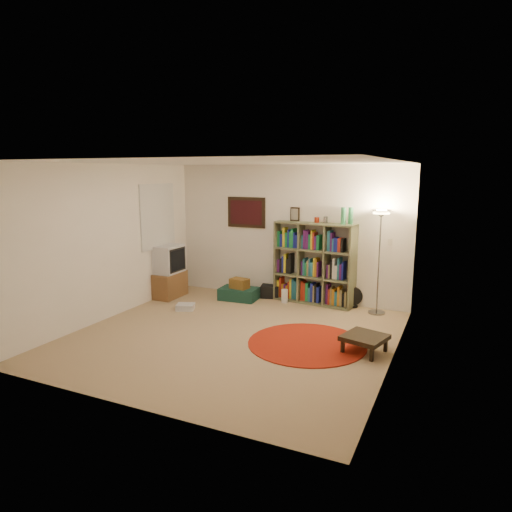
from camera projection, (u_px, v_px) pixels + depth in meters
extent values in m
cube|color=#9E815D|center=(233.00, 337.00, 6.68)|extent=(4.50, 4.50, 0.02)
cube|color=white|center=(231.00, 161.00, 6.22)|extent=(4.50, 4.50, 0.02)
cube|color=silver|center=(288.00, 233.00, 8.47)|extent=(4.50, 0.02, 2.50)
cube|color=silver|center=(124.00, 289.00, 4.43)|extent=(4.50, 0.02, 2.50)
cube|color=silver|center=(108.00, 242.00, 7.38)|extent=(0.02, 4.50, 2.50)
cube|color=silver|center=(397.00, 266.00, 5.53)|extent=(0.02, 4.50, 2.50)
cube|color=black|center=(246.00, 212.00, 8.73)|extent=(0.78, 0.04, 0.58)
cube|color=#3F0C12|center=(246.00, 212.00, 8.71)|extent=(0.66, 0.01, 0.46)
cube|color=white|center=(158.00, 216.00, 8.47)|extent=(0.03, 1.00, 1.20)
cube|color=beige|center=(390.00, 242.00, 7.70)|extent=(0.08, 0.01, 0.12)
cube|color=#5B5E3F|center=(314.00, 302.00, 8.39)|extent=(1.52, 0.58, 0.03)
cube|color=#5B5E3F|center=(316.00, 223.00, 8.12)|extent=(1.52, 0.58, 0.03)
cube|color=#5B5E3F|center=(279.00, 259.00, 8.62)|extent=(0.08, 0.42, 1.48)
cube|color=#5B5E3F|center=(353.00, 267.00, 7.89)|extent=(0.08, 0.42, 1.48)
cube|color=#5B5E3F|center=(319.00, 261.00, 8.42)|extent=(1.47, 0.19, 1.48)
cube|color=#5B5E3F|center=(302.00, 262.00, 8.38)|extent=(0.08, 0.40, 1.41)
cube|color=#5B5E3F|center=(327.00, 264.00, 8.13)|extent=(0.08, 0.40, 1.41)
cube|color=#5B5E3F|center=(314.00, 276.00, 8.30)|extent=(1.45, 0.56, 0.03)
cube|color=#5B5E3F|center=(315.00, 250.00, 8.21)|extent=(1.45, 0.56, 0.03)
cube|color=gold|center=(280.00, 288.00, 8.66)|extent=(0.06, 0.17, 0.32)
cube|color=#A42917|center=(282.00, 287.00, 8.63)|extent=(0.06, 0.17, 0.38)
cube|color=#BB7317|center=(284.00, 290.00, 8.62)|extent=(0.06, 0.17, 0.26)
cube|color=#4F175D|center=(286.00, 290.00, 8.60)|extent=(0.06, 0.17, 0.26)
cube|color=#BB7317|center=(288.00, 291.00, 8.58)|extent=(0.05, 0.17, 0.24)
cube|color=#A42917|center=(290.00, 289.00, 8.55)|extent=(0.05, 0.17, 0.31)
cube|color=gold|center=(292.00, 288.00, 8.53)|extent=(0.06, 0.17, 0.37)
cube|color=#236981|center=(294.00, 288.00, 8.50)|extent=(0.06, 0.17, 0.38)
cube|color=#236981|center=(297.00, 289.00, 8.48)|extent=(0.06, 0.17, 0.35)
cube|color=#4F175D|center=(280.00, 265.00, 8.58)|extent=(0.07, 0.17, 0.24)
cube|color=black|center=(282.00, 265.00, 8.56)|extent=(0.06, 0.17, 0.26)
cube|color=navy|center=(285.00, 264.00, 8.53)|extent=(0.06, 0.17, 0.31)
cube|color=gold|center=(287.00, 263.00, 8.50)|extent=(0.06, 0.17, 0.35)
cube|color=black|center=(289.00, 265.00, 8.49)|extent=(0.06, 0.17, 0.27)
cube|color=black|center=(291.00, 263.00, 8.45)|extent=(0.07, 0.17, 0.37)
cube|color=#17753B|center=(280.00, 239.00, 8.49)|extent=(0.07, 0.17, 0.29)
cube|color=navy|center=(283.00, 240.00, 8.47)|extent=(0.07, 0.17, 0.24)
cube|color=gold|center=(286.00, 237.00, 8.43)|extent=(0.06, 0.17, 0.37)
cube|color=#17753B|center=(288.00, 240.00, 8.41)|extent=(0.07, 0.17, 0.28)
cube|color=navy|center=(290.00, 238.00, 8.39)|extent=(0.05, 0.17, 0.34)
cube|color=#17753B|center=(292.00, 239.00, 8.37)|extent=(0.05, 0.17, 0.30)
cube|color=#17753B|center=(294.00, 238.00, 8.34)|extent=(0.07, 0.17, 0.36)
cube|color=navy|center=(296.00, 240.00, 8.33)|extent=(0.05, 0.17, 0.29)
cube|color=navy|center=(298.00, 242.00, 8.31)|extent=(0.06, 0.17, 0.25)
cube|color=#A42917|center=(303.00, 290.00, 8.41)|extent=(0.06, 0.17, 0.36)
cube|color=#A42917|center=(306.00, 291.00, 8.39)|extent=(0.06, 0.17, 0.33)
cube|color=#17753B|center=(308.00, 291.00, 8.37)|extent=(0.07, 0.17, 0.34)
cube|color=#236981|center=(311.00, 294.00, 8.35)|extent=(0.06, 0.17, 0.26)
cube|color=navy|center=(313.00, 292.00, 8.32)|extent=(0.07, 0.17, 0.34)
cube|color=olive|center=(315.00, 293.00, 8.30)|extent=(0.05, 0.17, 0.30)
cube|color=black|center=(317.00, 293.00, 8.28)|extent=(0.06, 0.17, 0.34)
cube|color=navy|center=(319.00, 294.00, 8.26)|extent=(0.06, 0.17, 0.29)
cube|color=#4F175D|center=(304.00, 268.00, 8.34)|extent=(0.05, 0.17, 0.25)
cube|color=#236981|center=(305.00, 266.00, 8.31)|extent=(0.05, 0.17, 0.31)
cube|color=#17753B|center=(307.00, 268.00, 8.30)|extent=(0.06, 0.17, 0.24)
cube|color=olive|center=(309.00, 268.00, 8.28)|extent=(0.05, 0.17, 0.28)
cube|color=#236981|center=(311.00, 267.00, 8.26)|extent=(0.05, 0.17, 0.31)
cube|color=#236981|center=(313.00, 269.00, 8.24)|extent=(0.07, 0.17, 0.25)
cube|color=gold|center=(315.00, 267.00, 8.21)|extent=(0.05, 0.17, 0.33)
cube|color=#BB7317|center=(317.00, 267.00, 8.19)|extent=(0.05, 0.17, 0.33)
cube|color=#4F175D|center=(319.00, 269.00, 8.18)|extent=(0.05, 0.17, 0.27)
cube|color=#236981|center=(304.00, 242.00, 8.25)|extent=(0.05, 0.17, 0.25)
cube|color=#4F175D|center=(306.00, 239.00, 8.22)|extent=(0.06, 0.17, 0.35)
cube|color=#4F175D|center=(309.00, 240.00, 8.20)|extent=(0.07, 0.17, 0.33)
cube|color=#17753B|center=(311.00, 242.00, 8.18)|extent=(0.06, 0.17, 0.28)
cube|color=gold|center=(313.00, 240.00, 8.15)|extent=(0.05, 0.17, 0.36)
cube|color=#A42917|center=(315.00, 241.00, 8.14)|extent=(0.05, 0.17, 0.32)
cube|color=#4F175D|center=(317.00, 243.00, 8.12)|extent=(0.06, 0.17, 0.25)
cube|color=#17753B|center=(319.00, 243.00, 8.10)|extent=(0.07, 0.17, 0.27)
cube|color=#4F175D|center=(328.00, 294.00, 8.16)|extent=(0.06, 0.17, 0.36)
cube|color=#A42917|center=(330.00, 296.00, 8.15)|extent=(0.05, 0.17, 0.28)
cube|color=olive|center=(332.00, 295.00, 8.13)|extent=(0.05, 0.17, 0.32)
cube|color=#BB7317|center=(335.00, 297.00, 8.11)|extent=(0.06, 0.17, 0.29)
cube|color=#236981|center=(337.00, 298.00, 8.09)|extent=(0.07, 0.17, 0.25)
cube|color=#BB7317|center=(340.00, 296.00, 8.05)|extent=(0.06, 0.17, 0.35)
cube|color=olive|center=(342.00, 297.00, 8.04)|extent=(0.06, 0.17, 0.30)
cube|color=black|center=(344.00, 300.00, 8.02)|extent=(0.06, 0.17, 0.23)
cube|color=olive|center=(347.00, 299.00, 8.00)|extent=(0.05, 0.17, 0.27)
cube|color=#4F175D|center=(329.00, 271.00, 8.09)|extent=(0.05, 0.17, 0.24)
cube|color=olive|center=(331.00, 271.00, 8.07)|extent=(0.05, 0.17, 0.25)
cube|color=black|center=(333.00, 269.00, 8.04)|extent=(0.06, 0.17, 0.34)
cube|color=silver|center=(335.00, 268.00, 8.02)|extent=(0.06, 0.17, 0.36)
cube|color=silver|center=(337.00, 272.00, 8.01)|extent=(0.06, 0.17, 0.24)
cube|color=#236981|center=(340.00, 268.00, 7.97)|extent=(0.05, 0.17, 0.38)
cube|color=#4F175D|center=(342.00, 272.00, 7.96)|extent=(0.06, 0.17, 0.27)
cube|color=navy|center=(344.00, 271.00, 7.94)|extent=(0.05, 0.17, 0.31)
cube|color=#236981|center=(330.00, 241.00, 7.98)|extent=(0.07, 0.17, 0.37)
cube|color=#4F175D|center=(333.00, 242.00, 7.96)|extent=(0.05, 0.17, 0.34)
cube|color=#236981|center=(334.00, 245.00, 7.96)|extent=(0.05, 0.17, 0.24)
cube|color=navy|center=(336.00, 245.00, 7.94)|extent=(0.05, 0.17, 0.26)
cube|color=navy|center=(338.00, 245.00, 7.92)|extent=(0.05, 0.17, 0.25)
cube|color=#A42917|center=(340.00, 245.00, 7.90)|extent=(0.07, 0.17, 0.25)
cube|color=black|center=(343.00, 245.00, 7.87)|extent=(0.06, 0.17, 0.25)
cube|color=black|center=(295.00, 214.00, 8.33)|extent=(0.18, 0.04, 0.25)
cube|color=gray|center=(295.00, 214.00, 8.31)|extent=(0.14, 0.03, 0.20)
cylinder|color=#98240E|center=(317.00, 220.00, 8.10)|extent=(0.09, 0.09, 0.10)
cylinder|color=gray|center=(326.00, 220.00, 8.01)|extent=(0.08, 0.08, 0.12)
cylinder|color=#368C57|center=(343.00, 216.00, 7.79)|extent=(0.09, 0.09, 0.30)
cylinder|color=#368C57|center=(351.00, 216.00, 7.80)|extent=(0.09, 0.09, 0.30)
cylinder|color=gray|center=(376.00, 312.00, 7.75)|extent=(0.31, 0.31, 0.03)
cylinder|color=gray|center=(379.00, 264.00, 7.59)|extent=(0.03, 0.03, 1.64)
cone|color=gray|center=(381.00, 214.00, 7.44)|extent=(0.37, 0.37, 0.13)
cylinder|color=#FFD88C|center=(381.00, 213.00, 7.44)|extent=(0.30, 0.30, 0.02)
cylinder|color=black|center=(353.00, 306.00, 8.10)|extent=(0.21, 0.21, 0.03)
cylinder|color=black|center=(353.00, 302.00, 8.09)|extent=(0.04, 0.04, 0.13)
cylinder|color=black|center=(353.00, 296.00, 8.05)|extent=(0.32, 0.16, 0.32)
cube|color=brown|center=(168.00, 284.00, 8.74)|extent=(0.48, 0.69, 0.48)
cube|color=silver|center=(167.00, 259.00, 8.65)|extent=(0.48, 0.58, 0.52)
cube|color=black|center=(178.00, 260.00, 8.55)|extent=(0.02, 0.50, 0.44)
cube|color=black|center=(178.00, 260.00, 8.55)|extent=(0.02, 0.44, 0.38)
cube|color=silver|center=(185.00, 307.00, 7.94)|extent=(0.37, 0.34, 0.10)
cube|color=#13342A|center=(239.00, 294.00, 8.56)|extent=(0.72, 0.49, 0.22)
cube|color=brown|center=(239.00, 283.00, 8.50)|extent=(0.36, 0.28, 0.19)
cube|color=black|center=(270.00, 291.00, 8.72)|extent=(0.40, 0.36, 0.24)
cylinder|color=white|center=(285.00, 296.00, 8.35)|extent=(0.13, 0.13, 0.25)
cylinder|color=maroon|center=(307.00, 343.00, 6.38)|extent=(1.66, 1.66, 0.01)
cube|color=black|center=(365.00, 338.00, 6.04)|extent=(0.64, 0.64, 0.06)
cube|color=black|center=(343.00, 346.00, 6.04)|extent=(0.05, 0.05, 0.19)
cube|color=black|center=(372.00, 354.00, 5.78)|extent=(0.05, 0.05, 0.19)
cube|color=black|center=(358.00, 338.00, 6.35)|extent=(0.05, 0.05, 0.19)
cube|color=black|center=(386.00, 345.00, 6.09)|extent=(0.05, 0.05, 0.19)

